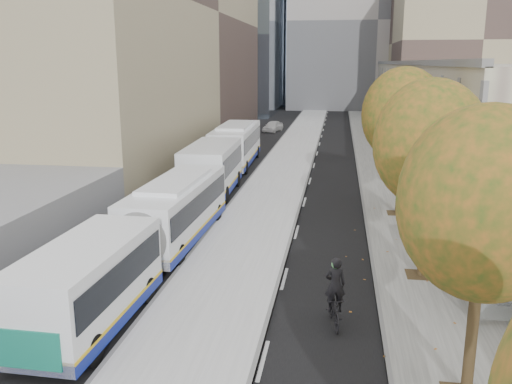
% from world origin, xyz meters
% --- Properties ---
extents(bus_platform, '(4.25, 150.00, 0.15)m').
position_xyz_m(bus_platform, '(-3.88, 35.00, 0.07)').
color(bus_platform, '#B8B8B8').
rests_on(bus_platform, ground).
extents(sidewalk, '(4.75, 150.00, 0.08)m').
position_xyz_m(sidewalk, '(4.12, 35.00, 0.04)').
color(sidewalk, slate).
rests_on(sidewalk, ground).
extents(building_tan, '(18.00, 92.00, 8.00)m').
position_xyz_m(building_tan, '(15.50, 64.00, 4.00)').
color(building_tan, gray).
rests_on(building_tan, ground).
extents(building_midrise, '(24.00, 46.00, 25.00)m').
position_xyz_m(building_midrise, '(-22.50, 41.00, 12.50)').
color(building_midrise, gray).
rests_on(building_midrise, ground).
extents(building_far_block, '(30.00, 18.00, 30.00)m').
position_xyz_m(building_far_block, '(6.00, 96.00, 15.00)').
color(building_far_block, '#9A938F').
rests_on(building_far_block, ground).
extents(bus_shelter, '(1.90, 4.40, 2.53)m').
position_xyz_m(bus_shelter, '(5.69, 10.96, 2.19)').
color(bus_shelter, '#383A3F').
rests_on(bus_shelter, sidewalk).
extents(tree_b, '(4.00, 4.00, 6.97)m').
position_xyz_m(tree_b, '(3.60, 5.00, 5.04)').
color(tree_b, '#302313').
rests_on(tree_b, sidewalk).
extents(tree_c, '(4.20, 4.20, 7.28)m').
position_xyz_m(tree_c, '(3.60, 13.00, 5.25)').
color(tree_c, '#302313').
rests_on(tree_c, sidewalk).
extents(tree_d, '(4.40, 4.40, 7.60)m').
position_xyz_m(tree_d, '(3.60, 22.00, 5.47)').
color(tree_d, '#302313').
rests_on(tree_d, sidewalk).
extents(bus_near, '(2.82, 16.73, 2.78)m').
position_xyz_m(bus_near, '(-7.17, 12.18, 1.52)').
color(bus_near, white).
rests_on(bus_near, ground).
extents(bus_far, '(3.38, 18.98, 3.15)m').
position_xyz_m(bus_far, '(-7.81, 30.96, 1.72)').
color(bus_far, white).
rests_on(bus_far, ground).
extents(cyclist, '(0.80, 1.85, 2.29)m').
position_xyz_m(cyclist, '(0.29, 8.43, 0.85)').
color(cyclist, black).
rests_on(cyclist, ground).
extents(distant_car, '(2.45, 4.13, 1.32)m').
position_xyz_m(distant_car, '(-7.64, 57.43, 0.66)').
color(distant_car, silver).
rests_on(distant_car, ground).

